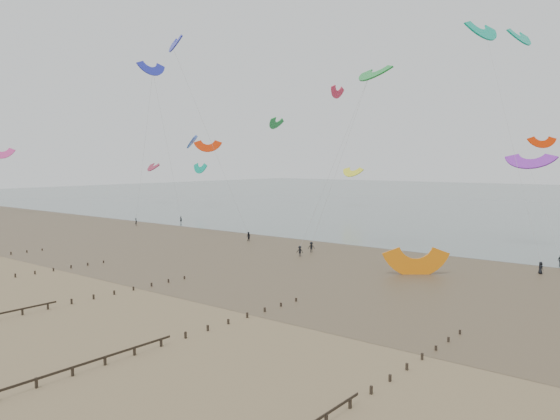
% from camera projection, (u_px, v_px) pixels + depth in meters
% --- Properties ---
extents(ground, '(500.00, 500.00, 0.00)m').
position_uv_depth(ground, '(83.00, 292.00, 63.37)').
color(ground, brown).
rests_on(ground, ground).
extents(sea_and_shore, '(500.00, 665.00, 0.03)m').
position_uv_depth(sea_and_shore, '(253.00, 251.00, 92.68)').
color(sea_and_shore, '#475654').
rests_on(sea_and_shore, ground).
extents(kitesurfer_lead, '(0.74, 0.73, 1.72)m').
position_uv_depth(kitesurfer_lead, '(136.00, 222.00, 128.79)').
color(kitesurfer_lead, black).
rests_on(kitesurfer_lead, ground).
extents(kitesurfers, '(140.04, 23.60, 1.81)m').
position_uv_depth(kitesurfers, '(452.00, 256.00, 82.66)').
color(kitesurfers, black).
rests_on(kitesurfers, ground).
extents(grounded_kite, '(9.38, 9.13, 4.07)m').
position_uv_depth(grounded_kite, '(416.00, 275.00, 73.05)').
color(grounded_kite, orange).
rests_on(grounded_kite, ground).
extents(kites_airborne, '(228.00, 103.87, 36.87)m').
position_uv_depth(kites_airborne, '(357.00, 130.00, 140.16)').
color(kites_airborne, red).
rests_on(kites_airborne, ground).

